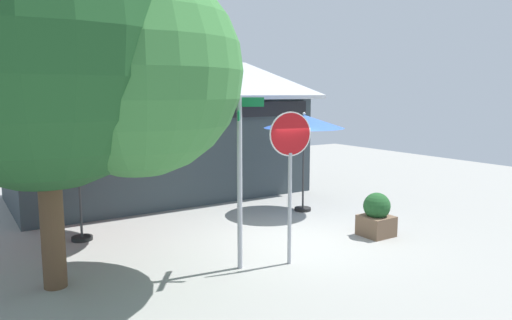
# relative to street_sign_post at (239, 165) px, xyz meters

# --- Properties ---
(ground_plane) EXTENTS (28.00, 28.00, 0.10)m
(ground_plane) POSITION_rel_street_sign_post_xyz_m (1.84, 0.80, -1.92)
(ground_plane) COLOR gray
(cafe_building) EXTENTS (8.92, 4.79, 4.29)m
(cafe_building) POSITION_rel_street_sign_post_xyz_m (1.21, 6.71, -0.27)
(cafe_building) COLOR #333D42
(cafe_building) RESTS_ON ground
(street_sign_post) EXTENTS (0.78, 0.73, 3.07)m
(street_sign_post) POSITION_rel_street_sign_post_xyz_m (0.00, 0.00, 0.00)
(street_sign_post) COLOR #A8AAB2
(street_sign_post) RESTS_ON ground
(stop_sign) EXTENTS (0.78, 0.19, 2.80)m
(stop_sign) POSITION_rel_street_sign_post_xyz_m (0.88, -0.30, 0.09)
(stop_sign) COLOR #A8AAB2
(stop_sign) RESTS_ON ground
(patio_umbrella_crimson_left) EXTENTS (2.62, 2.62, 2.81)m
(patio_umbrella_crimson_left) POSITION_rel_street_sign_post_xyz_m (-1.99, 3.24, 0.64)
(patio_umbrella_crimson_left) COLOR black
(patio_umbrella_crimson_left) RESTS_ON ground
(patio_umbrella_royal_blue_center) EXTENTS (2.11, 2.11, 2.63)m
(patio_umbrella_royal_blue_center) POSITION_rel_street_sign_post_xyz_m (3.59, 2.68, 0.48)
(patio_umbrella_royal_blue_center) COLOR black
(patio_umbrella_royal_blue_center) RESTS_ON ground
(shade_tree) EXTENTS (5.26, 4.62, 6.24)m
(shade_tree) POSITION_rel_street_sign_post_xyz_m (-2.59, 0.75, 1.93)
(shade_tree) COLOR brown
(shade_tree) RESTS_ON ground
(sidewalk_planter) EXTENTS (0.65, 0.65, 0.96)m
(sidewalk_planter) POSITION_rel_street_sign_post_xyz_m (3.53, 0.03, -1.42)
(sidewalk_planter) COLOR brown
(sidewalk_planter) RESTS_ON ground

